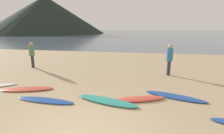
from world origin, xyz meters
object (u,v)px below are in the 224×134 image
Objects in this scene: surfboard_1 at (27,89)px; surfboard_4 at (139,99)px; surfboard_3 at (107,101)px; surfboard_5 at (175,96)px; surfboard_2 at (45,100)px; person_0 at (169,57)px; person_1 at (32,53)px.

surfboard_1 is 1.10× the size of surfboard_4.
surfboard_5 is (2.53, 0.88, -0.01)m from surfboard_3.
surfboard_3 is 1.23× the size of surfboard_4.
surfboard_4 is at bearing 34.29° from surfboard_3.
surfboard_4 is (3.41, 0.72, 0.01)m from surfboard_2.
surfboard_1 is 1.24× the size of person_0.
surfboard_2 and surfboard_5 have the same top height.
surfboard_5 is (1.36, 0.50, -0.01)m from surfboard_4.
surfboard_5 is 1.32× the size of person_0.
surfboard_2 is 1.37× the size of person_1.
surfboard_1 is 0.90× the size of surfboard_3.
person_1 is (-5.96, 4.50, 0.94)m from surfboard_3.
surfboard_1 is at bearing -73.67° from person_1.
person_0 reaches higher than surfboard_3.
person_1 is at bearing 3.77° from person_0.
surfboard_3 is 1.05× the size of surfboard_5.
person_0 is at bearing 46.14° from surfboard_2.
surfboard_1 is 1.30× the size of person_1.
surfboard_1 is 1.68m from surfboard_2.
surfboard_3 reaches higher than surfboard_2.
surfboard_5 is 3.41m from person_0.
person_0 is (2.68, 4.14, 0.98)m from surfboard_3.
surfboard_4 is 1.18× the size of person_1.
person_0 is (0.15, 3.26, 1.00)m from surfboard_5.
surfboard_2 is 0.95× the size of surfboard_3.
surfboard_2 is 1.31× the size of person_0.
person_0 is at bearing 73.41° from surfboard_3.
surfboard_1 is at bearing -173.05° from surfboard_3.
surfboard_5 is 1.38× the size of person_1.
person_1 is (-2.31, 3.90, 0.94)m from surfboard_1.
person_1 is at bearing 131.22° from surfboard_4.
surfboard_2 is 1.16× the size of surfboard_4.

